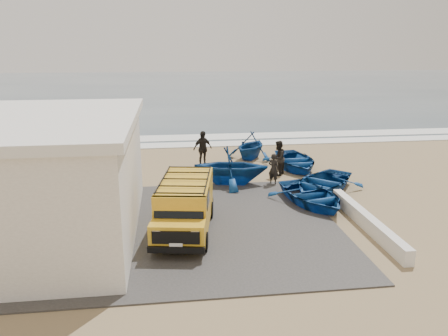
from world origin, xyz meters
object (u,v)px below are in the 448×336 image
boat_far_left (250,145)px  fisherman_middle (278,158)px  building (16,178)px  boat_near_left (311,195)px  boat_mid_left (231,166)px  parapet (367,222)px  boat_mid_right (295,161)px  fisherman_back (203,149)px  van (185,204)px  fisherman_front (274,169)px  boat_near_right (322,183)px

boat_far_left → fisherman_middle: (0.78, -3.62, 0.11)m
building → boat_near_left: size_ratio=2.35×
boat_mid_left → boat_far_left: (1.90, 4.86, -0.13)m
parapet → boat_mid_right: boat_mid_right is taller
parapet → fisherman_back: bearing=119.1°
fisherman_back → van: bearing=-126.2°
boat_near_left → boat_mid_left: 4.47m
fisherman_middle → boat_far_left: bearing=-132.4°
building → fisherman_front: building is taller
boat_near_right → boat_mid_left: size_ratio=1.17×
fisherman_middle → fisherman_front: bearing=13.3°
fisherman_middle → boat_near_left: bearing=39.6°
boat_mid_right → fisherman_back: size_ratio=2.10×
van → boat_mid_left: (2.46, 5.36, -0.11)m
van → boat_far_left: 11.12m
fisherman_front → fisherman_middle: fisherman_middle is taller
building → fisherman_front: bearing=24.7°
van → fisherman_front: van is taller
parapet → boat_mid_left: size_ratio=1.67×
boat_near_right → boat_mid_right: boat_mid_right is taller
boat_near_right → boat_mid_right: size_ratio=1.00×
boat_mid_right → boat_near_right: bearing=-89.8°
van → boat_near_left: 5.90m
boat_near_left → boat_far_left: boat_far_left is taller
parapet → fisherman_front: fisherman_front is taller
boat_near_right → boat_far_left: boat_far_left is taller
boat_near_right → fisherman_front: fisherman_front is taller
boat_mid_left → boat_mid_right: (3.93, 2.44, -0.51)m
boat_far_left → boat_mid_left: bearing=-78.8°
fisherman_front → boat_near_left: bearing=151.2°
fisherman_back → boat_mid_left: bearing=-100.5°
building → fisherman_front: size_ratio=6.07×
boat_near_left → boat_far_left: bearing=84.2°
van → fisherman_back: 9.04m
van → boat_near_right: 7.53m
boat_near_right → fisherman_back: size_ratio=2.09×
boat_near_left → boat_mid_left: boat_mid_left is taller
fisherman_back → boat_near_right: bearing=-72.8°
parapet → fisherman_back: 10.98m
van → fisherman_front: (4.53, 5.12, -0.28)m
parapet → van: (-6.71, 0.64, 0.78)m
parapet → boat_near_right: size_ratio=1.43×
boat_near_left → fisherman_back: bearing=107.4°
boat_far_left → building: bearing=-103.3°
building → fisherman_back: bearing=50.1°
boat_mid_right → fisherman_middle: (-1.25, -1.19, 0.48)m
boat_near_left → boat_far_left: (-1.12, 8.12, 0.40)m
boat_far_left → parapet: bearing=-45.3°
building → boat_near_left: bearing=8.8°
boat_mid_left → fisherman_back: fisherman_back is taller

